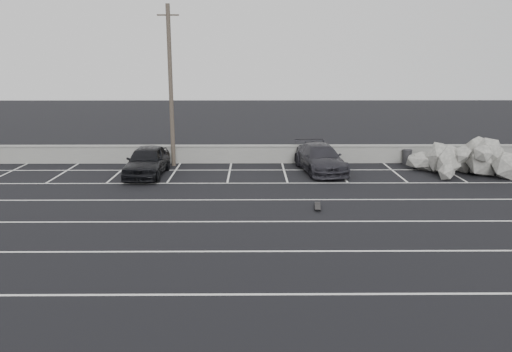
{
  "coord_description": "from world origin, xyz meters",
  "views": [
    {
      "loc": [
        2.25,
        -14.98,
        6.01
      ],
      "look_at": [
        2.41,
        6.31,
        1.0
      ],
      "focal_mm": 35.0,
      "sensor_mm": 36.0,
      "label": 1
    }
  ],
  "objects_px": {
    "utility_pole": "(171,87)",
    "trash_bin": "(407,157)",
    "riprap_pile": "(465,162)",
    "skateboard": "(318,207)",
    "car_right": "(320,158)",
    "car_left": "(147,161)"
  },
  "relations": [
    {
      "from": "car_left",
      "to": "trash_bin",
      "type": "bearing_deg",
      "value": 12.26
    },
    {
      "from": "trash_bin",
      "to": "skateboard",
      "type": "xyz_separation_m",
      "value": [
        -6.38,
        -8.94,
        -0.35
      ]
    },
    {
      "from": "utility_pole",
      "to": "skateboard",
      "type": "relative_size",
      "value": 9.75
    },
    {
      "from": "riprap_pile",
      "to": "trash_bin",
      "type": "bearing_deg",
      "value": 133.7
    },
    {
      "from": "car_left",
      "to": "riprap_pile",
      "type": "relative_size",
      "value": 0.84
    },
    {
      "from": "riprap_pile",
      "to": "skateboard",
      "type": "xyz_separation_m",
      "value": [
        -8.74,
        -6.47,
        -0.52
      ]
    },
    {
      "from": "car_left",
      "to": "car_right",
      "type": "bearing_deg",
      "value": 6.69
    },
    {
      "from": "utility_pole",
      "to": "trash_bin",
      "type": "bearing_deg",
      "value": 1.68
    },
    {
      "from": "car_left",
      "to": "riprap_pile",
      "type": "height_order",
      "value": "riprap_pile"
    },
    {
      "from": "car_right",
      "to": "trash_bin",
      "type": "relative_size",
      "value": 5.9
    },
    {
      "from": "riprap_pile",
      "to": "car_left",
      "type": "bearing_deg",
      "value": -178.57
    },
    {
      "from": "trash_bin",
      "to": "car_right",
      "type": "bearing_deg",
      "value": -159.73
    },
    {
      "from": "utility_pole",
      "to": "trash_bin",
      "type": "relative_size",
      "value": 10.44
    },
    {
      "from": "utility_pole",
      "to": "riprap_pile",
      "type": "bearing_deg",
      "value": -7.4
    },
    {
      "from": "car_left",
      "to": "utility_pole",
      "type": "xyz_separation_m",
      "value": [
        0.99,
        2.5,
        3.72
      ]
    },
    {
      "from": "skateboard",
      "to": "utility_pole",
      "type": "bearing_deg",
      "value": 136.59
    },
    {
      "from": "car_right",
      "to": "trash_bin",
      "type": "height_order",
      "value": "car_right"
    },
    {
      "from": "trash_bin",
      "to": "riprap_pile",
      "type": "height_order",
      "value": "riprap_pile"
    },
    {
      "from": "riprap_pile",
      "to": "utility_pole",
      "type": "bearing_deg",
      "value": 172.6
    },
    {
      "from": "trash_bin",
      "to": "skateboard",
      "type": "bearing_deg",
      "value": -125.5
    },
    {
      "from": "utility_pole",
      "to": "car_right",
      "type": "bearing_deg",
      "value": -10.87
    },
    {
      "from": "car_left",
      "to": "skateboard",
      "type": "xyz_separation_m",
      "value": [
        8.21,
        -6.05,
        -0.7
      ]
    }
  ]
}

